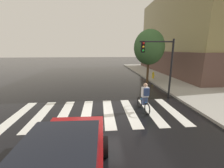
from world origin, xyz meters
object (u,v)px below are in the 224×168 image
at_px(manhole_cover, 90,136).
at_px(street_tree_near, 149,47).
at_px(fire_hydrant, 153,75).
at_px(cyclist, 145,98).
at_px(traffic_light_near, 161,58).

xyz_separation_m(manhole_cover, street_tree_near, (5.53, 9.33, 3.68)).
distance_m(fire_hydrant, street_tree_near, 3.70).
relative_size(cyclist, street_tree_near, 0.31).
height_order(cyclist, fire_hydrant, cyclist).
height_order(cyclist, traffic_light_near, traffic_light_near).
bearing_deg(fire_hydrant, manhole_cover, -121.84).
bearing_deg(cyclist, street_tree_near, 70.32).
bearing_deg(fire_hydrant, street_tree_near, -128.55).
bearing_deg(cyclist, traffic_light_near, 53.26).
height_order(manhole_cover, fire_hydrant, fire_hydrant).
relative_size(fire_hydrant, street_tree_near, 0.14).
xyz_separation_m(traffic_light_near, fire_hydrant, (1.96, 6.27, -2.33)).
relative_size(manhole_cover, street_tree_near, 0.12).
relative_size(manhole_cover, traffic_light_near, 0.15).
bearing_deg(fire_hydrant, traffic_light_near, -107.35).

